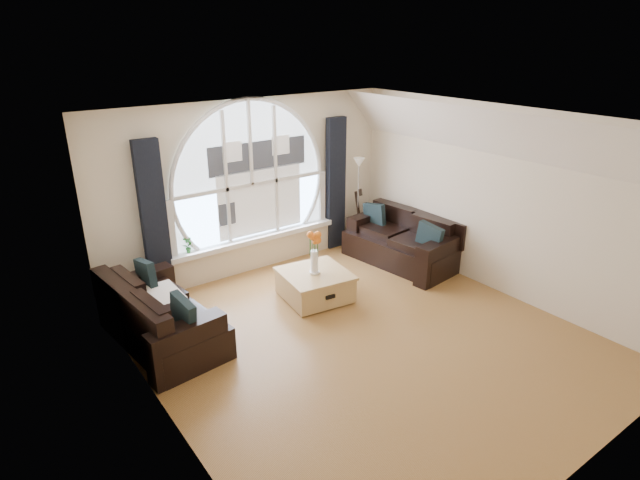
{
  "coord_description": "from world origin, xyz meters",
  "views": [
    {
      "loc": [
        -3.76,
        -4.24,
        3.6
      ],
      "look_at": [
        0.0,
        0.9,
        1.05
      ],
      "focal_mm": 29.18,
      "sensor_mm": 36.0,
      "label": 1
    }
  ],
  "objects": [
    {
      "name": "coffee_chest",
      "position": [
        0.15,
        1.23,
        0.22
      ],
      "size": [
        1.03,
        1.03,
        0.45
      ],
      "primitive_type": "cube",
      "rotation": [
        0.0,
        0.0,
        -0.13
      ],
      "color": "tan",
      "rests_on": "ground"
    },
    {
      "name": "sofa_right",
      "position": [
        2.06,
        1.42,
        0.4
      ],
      "size": [
        1.16,
        1.97,
        0.83
      ],
      "primitive_type": "cube",
      "rotation": [
        0.0,
        0.0,
        0.12
      ],
      "color": "black",
      "rests_on": "ground"
    },
    {
      "name": "attic_slope",
      "position": [
        2.2,
        0.0,
        2.35
      ],
      "size": [
        0.92,
        5.5,
        0.72
      ],
      "primitive_type": "cube",
      "color": "silver",
      "rests_on": "ground"
    },
    {
      "name": "wall_back",
      "position": [
        0.0,
        2.75,
        1.35
      ],
      "size": [
        5.0,
        0.01,
        2.7
      ],
      "primitive_type": "cube",
      "color": "beige",
      "rests_on": "ground"
    },
    {
      "name": "guitar",
      "position": [
        1.97,
        2.5,
        0.53
      ],
      "size": [
        0.39,
        0.29,
        1.06
      ],
      "primitive_type": "cube",
      "rotation": [
        0.0,
        0.0,
        0.14
      ],
      "color": "brown",
      "rests_on": "ground"
    },
    {
      "name": "throw_blanket",
      "position": [
        -1.99,
        1.64,
        0.5
      ],
      "size": [
        0.58,
        0.58,
        0.1
      ],
      "primitive_type": "cube",
      "rotation": [
        0.0,
        0.0,
        0.05
      ],
      "color": "silver",
      "rests_on": "sofa_left"
    },
    {
      "name": "wall_right",
      "position": [
        2.5,
        0.0,
        1.35
      ],
      "size": [
        0.01,
        5.5,
        2.7
      ],
      "primitive_type": "cube",
      "color": "beige",
      "rests_on": "ground"
    },
    {
      "name": "sofa_left",
      "position": [
        -2.03,
        1.41,
        0.4
      ],
      "size": [
        1.11,
        1.92,
        0.81
      ],
      "primitive_type": "cube",
      "rotation": [
        0.0,
        0.0,
        0.11
      ],
      "color": "black",
      "rests_on": "ground"
    },
    {
      "name": "curtain_left",
      "position": [
        -1.6,
        2.63,
        1.15
      ],
      "size": [
        0.35,
        0.12,
        2.3
      ],
      "primitive_type": "cube",
      "color": "black",
      "rests_on": "ground"
    },
    {
      "name": "curtain_right",
      "position": [
        1.6,
        2.63,
        1.15
      ],
      "size": [
        0.35,
        0.12,
        2.3
      ],
      "primitive_type": "cube",
      "color": "black",
      "rests_on": "ground"
    },
    {
      "name": "floor_lamp",
      "position": [
        1.96,
        2.45,
        0.8
      ],
      "size": [
        0.24,
        0.24,
        1.6
      ],
      "primitive_type": "cube",
      "color": "#B2B2B2",
      "rests_on": "ground"
    },
    {
      "name": "window_frame",
      "position": [
        0.0,
        2.69,
        1.62
      ],
      "size": [
        2.76,
        0.08,
        2.15
      ],
      "primitive_type": "cube",
      "color": "white",
      "rests_on": "wall_back"
    },
    {
      "name": "arched_window",
      "position": [
        0.0,
        2.72,
        1.62
      ],
      "size": [
        2.6,
        0.06,
        2.15
      ],
      "primitive_type": "cube",
      "color": "silver",
      "rests_on": "wall_back"
    },
    {
      "name": "ground",
      "position": [
        0.0,
        0.0,
        0.0
      ],
      "size": [
        5.0,
        5.5,
        0.01
      ],
      "primitive_type": "cube",
      "color": "brown",
      "rests_on": "ground"
    },
    {
      "name": "ceiling",
      "position": [
        0.0,
        0.0,
        2.7
      ],
      "size": [
        5.0,
        5.5,
        0.01
      ],
      "primitive_type": "cube",
      "color": "silver",
      "rests_on": "ground"
    },
    {
      "name": "window_sill",
      "position": [
        0.0,
        2.65,
        0.51
      ],
      "size": [
        2.9,
        0.22,
        0.08
      ],
      "primitive_type": "cube",
      "color": "white",
      "rests_on": "wall_back"
    },
    {
      "name": "wall_front",
      "position": [
        0.0,
        -2.75,
        1.35
      ],
      "size": [
        5.0,
        0.01,
        2.7
      ],
      "primitive_type": "cube",
      "color": "beige",
      "rests_on": "ground"
    },
    {
      "name": "potted_plant",
      "position": [
        -1.15,
        2.65,
        0.68
      ],
      "size": [
        0.15,
        0.11,
        0.27
      ],
      "primitive_type": "imported",
      "rotation": [
        0.0,
        0.0,
        0.12
      ],
      "color": "#1E6023",
      "rests_on": "window_sill"
    },
    {
      "name": "wall_left",
      "position": [
        -2.5,
        0.0,
        1.35
      ],
      "size": [
        0.01,
        5.5,
        2.7
      ],
      "primitive_type": "cube",
      "color": "beige",
      "rests_on": "ground"
    },
    {
      "name": "neighbor_house",
      "position": [
        0.15,
        2.71,
        1.5
      ],
      "size": [
        1.7,
        0.02,
        1.5
      ],
      "primitive_type": "cube",
      "color": "silver",
      "rests_on": "wall_back"
    },
    {
      "name": "vase_flowers",
      "position": [
        0.13,
        1.21,
        0.8
      ],
      "size": [
        0.24,
        0.24,
        0.7
      ],
      "primitive_type": "cube",
      "color": "white",
      "rests_on": "coffee_chest"
    }
  ]
}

